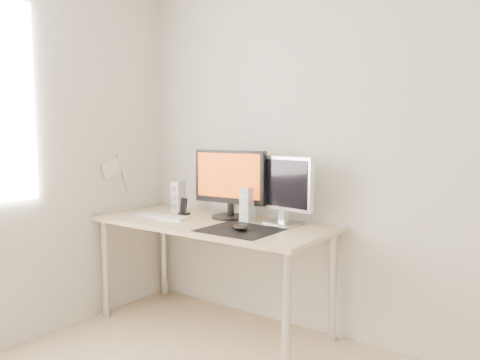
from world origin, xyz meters
The scene contains 11 objects.
wall_back centered at (0.00, 1.75, 1.25)m, with size 3.50×3.50×0.00m, color silver.
mousepad centered at (-0.61, 1.26, 0.73)m, with size 0.45×0.40×0.00m, color black.
mouse centered at (-0.59, 1.23, 0.75)m, with size 0.11×0.07×0.04m, color black.
desk centered at (-0.93, 1.38, 0.65)m, with size 1.60×0.70×0.73m.
main_monitor centered at (-0.90, 1.54, 0.98)m, with size 0.55×0.27×0.47m.
second_monitor centered at (-0.50, 1.58, 0.97)m, with size 0.45×0.19×0.43m.
speaker_left centered at (-1.35, 1.51, 0.84)m, with size 0.07×0.09×0.23m.
speaker_right centered at (-0.73, 1.51, 0.84)m, with size 0.07×0.09×0.23m.
keyboard centered at (-1.29, 1.29, 0.74)m, with size 0.42×0.14×0.02m.
phone_dock centered at (-1.26, 1.47, 0.77)m, with size 0.07×0.06×0.12m.
pennant centered at (-1.72, 1.24, 1.05)m, with size 0.01×0.23×0.29m.
Camera 1 is at (1.00, -0.98, 1.31)m, focal length 35.00 mm.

